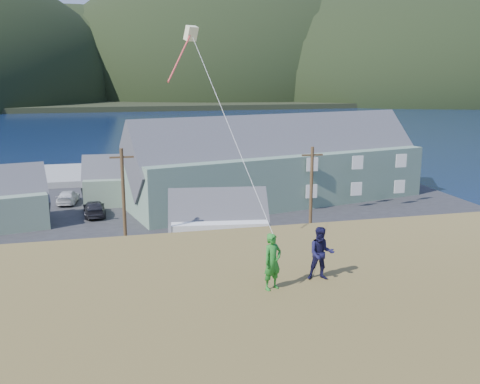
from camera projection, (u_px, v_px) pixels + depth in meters
name	position (u px, v px, depth m)	size (l,w,h in m)	color
ground	(150.00, 282.00, 36.38)	(900.00, 900.00, 0.00)	#0A1638
grass_strip	(152.00, 293.00, 34.47)	(110.00, 8.00, 0.10)	#4C3D19
waterfront_lot	(137.00, 218.00, 52.49)	(72.00, 36.00, 0.12)	#28282B
wharf	(83.00, 175.00, 72.86)	(26.00, 14.00, 0.90)	gray
far_shore	(112.00, 94.00, 349.32)	(900.00, 320.00, 2.00)	black
far_hills	(176.00, 95.00, 309.23)	(760.00, 265.00, 143.00)	black
lodge	(279.00, 162.00, 58.21)	(34.17, 16.33, 11.59)	slate
shed_white	(218.00, 224.00, 41.96)	(8.33, 6.08, 6.15)	white
shed_palegreen_far	(128.00, 181.00, 58.40)	(9.89, 6.01, 6.44)	gray
utility_poles	(109.00, 214.00, 36.23)	(29.07, 0.24, 9.46)	#47331E
parked_cars	(45.00, 204.00, 54.56)	(28.13, 11.67, 1.58)	#9B9B9F
kite_flyer_green	(272.00, 262.00, 16.81)	(0.67, 0.44, 1.82)	#217C25
kite_flyer_navy	(321.00, 254.00, 17.61)	(0.87, 0.68, 1.80)	#151437
kite_rig	(190.00, 39.00, 20.34)	(1.41, 3.31, 8.91)	#FBFCC0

